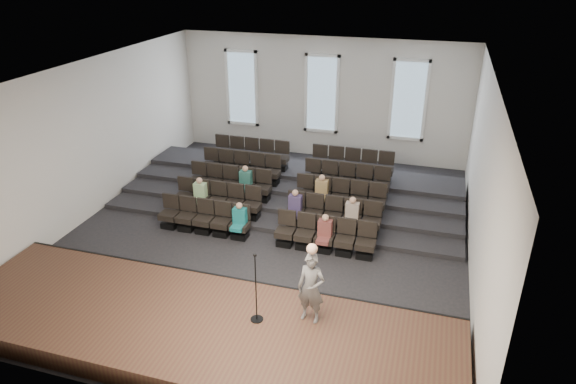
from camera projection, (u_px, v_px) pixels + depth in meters
The scene contains 14 objects.
ground at pixel (269, 232), 16.14m from camera, with size 14.00×14.00×0.00m, color black.
ceiling at pixel (266, 72), 14.01m from camera, with size 12.00×14.00×0.02m, color white.
wall_back at pixel (322, 98), 21.17m from camera, with size 12.00×0.04×5.00m, color silver.
wall_front at pixel (139, 297), 8.99m from camera, with size 12.00×0.04×5.00m, color silver.
wall_left at pixel (92, 138), 16.64m from camera, with size 0.04×14.00×5.00m, color silver.
wall_right at pixel (483, 182), 13.52m from camera, with size 0.04×14.00×5.00m, color silver.
stage at pixel (197, 329), 11.61m from camera, with size 11.80×3.60×0.50m, color #442D1D.
stage_lip at pixel (227, 285), 13.15m from camera, with size 11.80×0.06×0.52m, color black.
risers at pixel (296, 186), 18.81m from camera, with size 11.80×4.80×0.60m.
seating_rows at pixel (283, 192), 17.19m from camera, with size 6.80×4.70×1.67m.
windows at pixel (322, 94), 21.02m from camera, with size 8.44×0.10×3.24m.
audience at pixel (281, 203), 16.11m from camera, with size 5.45×2.64×1.10m.
speaker at pixel (311, 288), 11.19m from camera, with size 0.62×0.40×1.69m, color #5D5A58.
mic_stand at pixel (256, 301), 11.31m from camera, with size 0.29×0.29×1.74m.
Camera 1 is at (4.61, -13.31, 8.00)m, focal length 32.00 mm.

